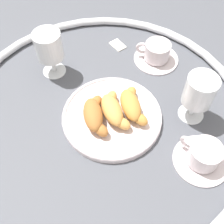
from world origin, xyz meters
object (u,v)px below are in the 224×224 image
object	(u,v)px
croissant_small	(113,110)
coffee_cup_near	(203,156)
croissant_extra	(132,105)
croissant_large	(94,115)
juice_glass_right	(49,48)
coffee_cup_far	(157,53)
sugar_packet	(118,45)
juice_glass_left	(199,93)
pastry_plate	(112,116)

from	to	relation	value
croissant_small	coffee_cup_near	xyz separation A→B (m)	(0.16, 0.18, -0.01)
croissant_extra	coffee_cup_near	xyz separation A→B (m)	(0.17, 0.13, -0.01)
croissant_large	coffee_cup_near	bearing A→B (deg)	55.56
croissant_large	juice_glass_right	xyz separation A→B (m)	(-0.21, -0.09, 0.05)
croissant_small	coffee_cup_near	distance (m)	0.24
croissant_large	coffee_cup_far	distance (m)	0.29
croissant_small	sugar_packet	world-z (taller)	croissant_small
croissant_small	coffee_cup_near	bearing A→B (deg)	47.86
coffee_cup_near	juice_glass_left	size ratio (longest dim) A/B	0.97
coffee_cup_far	croissant_large	bearing A→B (deg)	-49.40
coffee_cup_near	sugar_packet	bearing A→B (deg)	-166.06
croissant_extra	coffee_cup_far	size ratio (longest dim) A/B	1.01
coffee_cup_far	juice_glass_left	world-z (taller)	juice_glass_left
croissant_small	sugar_packet	xyz separation A→B (m)	(-0.27, 0.07, -0.03)
croissant_small	juice_glass_right	bearing A→B (deg)	-145.90
juice_glass_right	coffee_cup_near	bearing A→B (deg)	40.97
croissant_large	sugar_packet	world-z (taller)	croissant_large
sugar_packet	juice_glass_left	bearing A→B (deg)	-0.33
pastry_plate	croissant_large	size ratio (longest dim) A/B	1.91
croissant_large	croissant_extra	size ratio (longest dim) A/B	1.00
juice_glass_left	juice_glass_right	bearing A→B (deg)	-124.12
croissant_small	croissant_extra	xyz separation A→B (m)	(-0.00, 0.05, 0.00)
juice_glass_right	juice_glass_left	bearing A→B (deg)	55.88
pastry_plate	croissant_small	distance (m)	0.03
juice_glass_right	sugar_packet	world-z (taller)	juice_glass_right
juice_glass_left	croissant_extra	bearing A→B (deg)	-102.63
croissant_large	juice_glass_right	bearing A→B (deg)	-157.27
coffee_cup_far	sugar_packet	xyz separation A→B (m)	(-0.08, -0.10, -0.02)
coffee_cup_far	coffee_cup_near	bearing A→B (deg)	1.10
croissant_small	juice_glass_left	size ratio (longest dim) A/B	0.97
croissant_small	juice_glass_left	distance (m)	0.21
pastry_plate	croissant_extra	xyz separation A→B (m)	(-0.00, 0.05, 0.03)
juice_glass_left	juice_glass_right	size ratio (longest dim) A/B	1.00
coffee_cup_near	sugar_packet	world-z (taller)	coffee_cup_near
croissant_extra	coffee_cup_far	xyz separation A→B (m)	(-0.18, 0.12, -0.01)
croissant_small	coffee_cup_far	distance (m)	0.25
coffee_cup_near	coffee_cup_far	xyz separation A→B (m)	(-0.35, -0.01, 0.00)
coffee_cup_far	juice_glass_right	size ratio (longest dim) A/B	0.97
croissant_large	coffee_cup_near	size ratio (longest dim) A/B	1.01
pastry_plate	juice_glass_left	distance (m)	0.23
croissant_large	croissant_extra	bearing A→B (deg)	95.63
coffee_cup_near	juice_glass_left	distance (m)	0.15
coffee_cup_near	juice_glass_right	size ratio (longest dim) A/B	0.97
pastry_plate	juice_glass_left	world-z (taller)	juice_glass_left
juice_glass_left	sugar_packet	distance (m)	0.34
croissant_large	juice_glass_left	xyz separation A→B (m)	(0.03, 0.26, 0.05)
croissant_small	sugar_packet	size ratio (longest dim) A/B	2.72
croissant_small	croissant_extra	distance (m)	0.05
juice_glass_left	croissant_large	bearing A→B (deg)	-95.62
croissant_small	juice_glass_right	distance (m)	0.25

